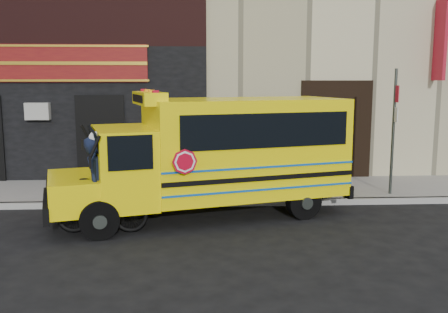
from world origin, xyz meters
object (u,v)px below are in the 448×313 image
bicycle (101,206)px  cyclist (97,187)px  sign_pole (394,129)px  school_bus (218,152)px

bicycle → cyclist: bearing=94.5°
sign_pole → cyclist: sign_pole is taller
sign_pole → bicycle: sign_pole is taller
bicycle → school_bus: bearing=-61.0°
school_bus → cyclist: 2.90m
school_bus → cyclist: bearing=-153.6°
school_bus → sign_pole: bearing=15.7°
bicycle → cyclist: (-0.06, -0.00, 0.41)m
school_bus → cyclist: school_bus is taller
school_bus → sign_pole: size_ratio=2.08×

